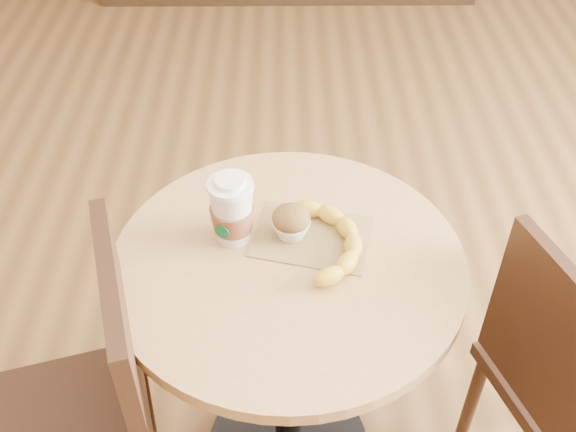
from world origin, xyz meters
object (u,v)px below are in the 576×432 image
Objects in this scene: cafe_table at (288,322)px; banana at (331,241)px; chair_left at (84,422)px; coffee_cup at (232,212)px; chair_right at (569,384)px; muffin at (291,222)px.

cafe_table is 2.76× the size of banana.
chair_left reaches higher than banana.
coffee_cup is at bearing 165.80° from banana.
chair_right is 10.35× the size of muffin.
chair_left is 11.17× the size of muffin.
chair_right reaches higher than muffin.
muffin is (0.12, 0.00, -0.03)m from coffee_cup.
muffin is 0.30× the size of banana.
chair_right is at bearing -19.44° from banana.
banana is (0.51, 0.25, 0.27)m from chair_left.
cafe_table is 0.88× the size of chair_right.
cafe_table is 0.64m from chair_right.
chair_left is at bearing -112.59° from coffee_cup.
chair_left reaches higher than chair_right.
cafe_table is at bearing 101.72° from chair_left.
chair_right is (1.04, 0.11, -0.04)m from chair_left.
banana is (0.20, -0.04, -0.05)m from coffee_cup.
chair_right is at bearing -10.46° from cafe_table.
muffin is at bearing 54.42° from chair_right.
coffee_cup is (-0.11, 0.06, 0.28)m from cafe_table.
chair_right reaches higher than cafe_table.
cafe_table is 9.15× the size of muffin.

